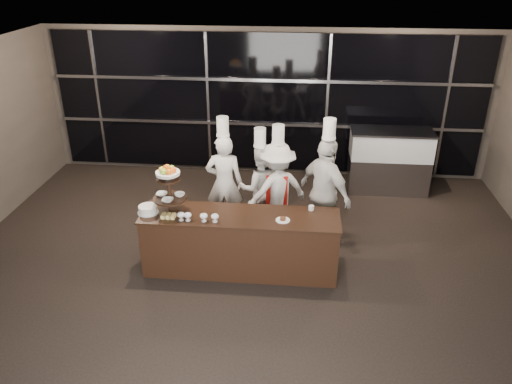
# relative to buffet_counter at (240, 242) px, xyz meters

# --- Properties ---
(room) EXTENTS (10.00, 10.00, 10.00)m
(room) POSITION_rel_buffet_counter_xyz_m (0.11, -1.31, 1.03)
(room) COLOR black
(room) RESTS_ON ground
(window_wall) EXTENTS (8.60, 0.10, 2.80)m
(window_wall) POSITION_rel_buffet_counter_xyz_m (0.11, 3.63, 1.04)
(window_wall) COLOR black
(window_wall) RESTS_ON ground
(buffet_counter) EXTENTS (2.84, 0.74, 0.92)m
(buffet_counter) POSITION_rel_buffet_counter_xyz_m (0.00, 0.00, 0.00)
(buffet_counter) COLOR black
(buffet_counter) RESTS_ON ground
(display_stand) EXTENTS (0.48, 0.48, 0.74)m
(display_stand) POSITION_rel_buffet_counter_xyz_m (-1.00, -0.00, 0.87)
(display_stand) COLOR black
(display_stand) RESTS_ON buffet_counter
(compotes) EXTENTS (0.59, 0.11, 0.12)m
(compotes) POSITION_rel_buffet_counter_xyz_m (-0.58, -0.22, 0.54)
(compotes) COLOR silver
(compotes) RESTS_ON buffet_counter
(layer_cake) EXTENTS (0.30, 0.30, 0.11)m
(layer_cake) POSITION_rel_buffet_counter_xyz_m (-1.32, -0.05, 0.51)
(layer_cake) COLOR white
(layer_cake) RESTS_ON buffet_counter
(pastry_squares) EXTENTS (0.20, 0.13, 0.05)m
(pastry_squares) POSITION_rel_buffet_counter_xyz_m (-0.99, -0.17, 0.48)
(pastry_squares) COLOR #ECD173
(pastry_squares) RESTS_ON buffet_counter
(small_plate) EXTENTS (0.20, 0.20, 0.05)m
(small_plate) POSITION_rel_buffet_counter_xyz_m (0.61, -0.10, 0.47)
(small_plate) COLOR white
(small_plate) RESTS_ON buffet_counter
(chef_cup) EXTENTS (0.08, 0.08, 0.07)m
(chef_cup) POSITION_rel_buffet_counter_xyz_m (1.01, 0.25, 0.49)
(chef_cup) COLOR white
(chef_cup) RESTS_ON buffet_counter
(display_case) EXTENTS (1.54, 0.67, 1.24)m
(display_case) POSITION_rel_buffet_counter_xyz_m (2.54, 2.99, 0.22)
(display_case) COLOR #A5A5AA
(display_case) RESTS_ON ground
(chef_a) EXTENTS (0.63, 0.42, 1.98)m
(chef_a) POSITION_rel_buffet_counter_xyz_m (-0.41, 1.21, 0.40)
(chef_a) COLOR silver
(chef_a) RESTS_ON ground
(chef_b) EXTENTS (0.84, 0.72, 1.79)m
(chef_b) POSITION_rel_buffet_counter_xyz_m (0.17, 1.30, 0.29)
(chef_b) COLOR silver
(chef_b) RESTS_ON ground
(chef_c) EXTENTS (1.20, 1.03, 1.91)m
(chef_c) POSITION_rel_buffet_counter_xyz_m (0.47, 1.11, 0.35)
(chef_c) COLOR silver
(chef_c) RESTS_ON ground
(chef_d) EXTENTS (1.03, 1.09, 2.11)m
(chef_d) POSITION_rel_buffet_counter_xyz_m (1.23, 0.86, 0.45)
(chef_d) COLOR silver
(chef_d) RESTS_ON ground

